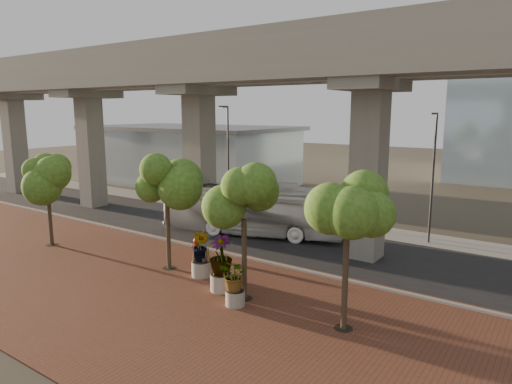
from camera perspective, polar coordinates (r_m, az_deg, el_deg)
The scene contains 18 objects.
ground at distance 27.11m, azimuth -0.14°, elevation -7.00°, with size 160.00×160.00×0.00m, color #3B372B.
brick_plaza at distance 21.42m, azimuth -12.77°, elevation -11.96°, with size 70.00×13.00×0.06m, color brown.
asphalt_road at distance 28.69m, azimuth 2.16°, elevation -5.99°, with size 90.00×8.00×0.04m, color black.
curb_strip at distance 25.54m, azimuth -2.74°, elevation -7.91°, with size 70.00×0.25×0.16m, color gray.
far_sidewalk at distance 33.30m, azimuth 7.29°, elevation -3.77°, with size 90.00×3.00×0.06m, color gray.
transit_viaduct at distance 27.57m, azimuth 2.26°, elevation 8.67°, with size 72.00×5.60×12.40m.
station_pavilion at distance 51.21m, azimuth -8.29°, elevation 4.71°, with size 23.00×13.00×6.30m.
transit_bus at distance 29.60m, azimuth -0.31°, elevation -2.21°, with size 2.79×11.88×3.31m, color silver.
fire_hydrant at distance 25.39m, azimuth -7.38°, elevation -6.85°, with size 0.57×0.52×1.15m.
planter_front at distance 19.01m, azimuth -2.64°, elevation -10.64°, with size 1.79×1.79×1.97m.
planter_right at distance 20.40m, azimuth -4.42°, elevation -8.16°, with size 2.38×2.38×2.54m.
planter_left at distance 22.26m, azimuth -6.90°, elevation -7.00°, with size 2.10×2.10×2.31m.
street_tree_far_west at distance 29.29m, azimuth -24.71°, elevation 1.73°, with size 3.38×3.38×5.68m.
street_tree_near_west at distance 22.94m, azimuth -11.15°, elevation 1.38°, with size 3.45×3.45×6.11m.
street_tree_near_east at distance 18.76m, azimuth -1.52°, elevation -0.48°, with size 3.43×3.43×6.07m.
street_tree_far_east at distance 16.36m, azimuth 11.41°, elevation -1.74°, with size 2.98×2.98×6.02m.
streetlamp_west at distance 36.12m, azimuth -3.62°, elevation 5.15°, with size 0.41×1.20×8.31m.
streetlamp_east at distance 28.99m, azimuth 21.24°, elevation 2.69°, with size 0.39×1.14×7.84m.
Camera 1 is at (14.84, -21.22, 8.01)m, focal length 32.00 mm.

